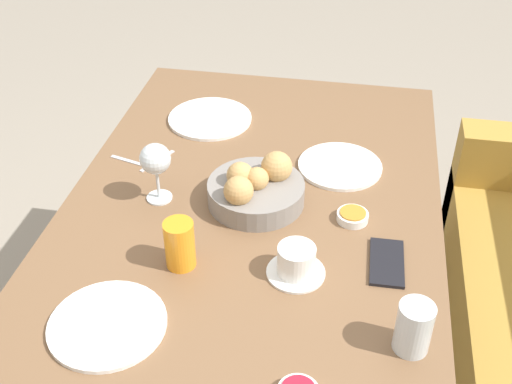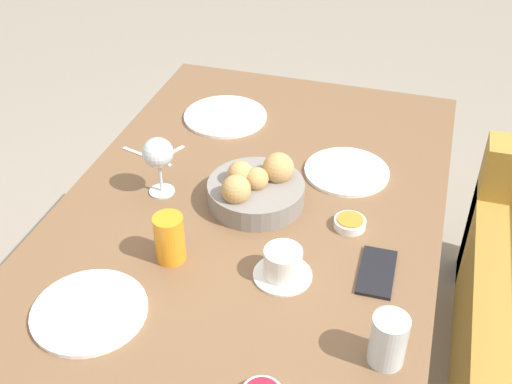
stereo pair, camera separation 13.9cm
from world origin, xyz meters
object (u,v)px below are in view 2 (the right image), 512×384
coffee_cup (283,265)px  cell_phone (377,272)px  plate_near_right (89,311)px  bread_basket (256,188)px  plate_near_left (225,116)px  water_tumbler (388,340)px  jam_bowl_honey (350,222)px  fork_silver (147,156)px  spoon_coffee (167,155)px  juice_glass (170,238)px  plate_far_center (347,171)px  wine_glass (158,155)px

coffee_cup → cell_phone: coffee_cup is taller
plate_near_right → coffee_cup: (-0.21, 0.34, 0.03)m
bread_basket → plate_near_right: bearing=-25.5°
plate_near_left → plate_near_right: (0.82, -0.01, 0.00)m
bread_basket → plate_near_left: bread_basket is taller
water_tumbler → plate_near_left: bearing=-143.0°
jam_bowl_honey → fork_silver: size_ratio=0.46×
jam_bowl_honey → fork_silver: 0.60m
plate_near_left → cell_phone: 0.76m
jam_bowl_honey → cell_phone: size_ratio=0.50×
bread_basket → spoon_coffee: 0.32m
bread_basket → plate_near_right: 0.50m
fork_silver → bread_basket: bearing=72.5°
plate_near_right → juice_glass: juice_glass is taller
jam_bowl_honey → juice_glass: bearing=-57.9°
plate_far_center → spoon_coffee: size_ratio=1.90×
plate_near_left → wine_glass: size_ratio=1.58×
jam_bowl_honey → cell_phone: (0.14, 0.08, -0.01)m
jam_bowl_honey → spoon_coffee: 0.55m
plate_near_left → cell_phone: plate_near_left is taller
bread_basket → coffee_cup: (0.23, 0.13, -0.01)m
plate_near_right → spoon_coffee: plate_near_right is taller
cell_phone → plate_near_left: bearing=-135.5°
plate_near_left → jam_bowl_honey: size_ratio=3.28×
spoon_coffee → cell_phone: size_ratio=0.77×
plate_near_left → plate_far_center: 0.44m
wine_glass → plate_near_right: bearing=3.3°
plate_near_left → plate_near_right: 0.82m
plate_near_right → coffee_cup: bearing=121.9°
bread_basket → plate_far_center: (-0.19, 0.19, -0.04)m
plate_near_right → jam_bowl_honey: size_ratio=3.10×
coffee_cup → spoon_coffee: 0.56m
coffee_cup → fork_silver: (-0.34, -0.47, -0.03)m
plate_near_right → plate_far_center: same height
jam_bowl_honey → spoon_coffee: jam_bowl_honey is taller
coffee_cup → plate_near_right: bearing=-58.1°
juice_glass → spoon_coffee: size_ratio=0.97×
fork_silver → jam_bowl_honey: bearing=77.2°
coffee_cup → bread_basket: bearing=-151.0°
water_tumbler → cell_phone: (-0.23, -0.05, -0.05)m
spoon_coffee → plate_far_center: bearing=96.9°
juice_glass → jam_bowl_honey: (-0.22, 0.36, -0.04)m
wine_glass → jam_bowl_honey: 0.49m
juice_glass → jam_bowl_honey: juice_glass is taller
coffee_cup → cell_phone: (-0.07, 0.19, -0.03)m
bread_basket → cell_phone: bread_basket is taller
bread_basket → fork_silver: size_ratio=1.45×
cell_phone → bread_basket: bearing=-117.6°
water_tumbler → jam_bowl_honey: size_ratio=1.43×
wine_glass → jam_bowl_honey: (-0.00, 0.48, -0.10)m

